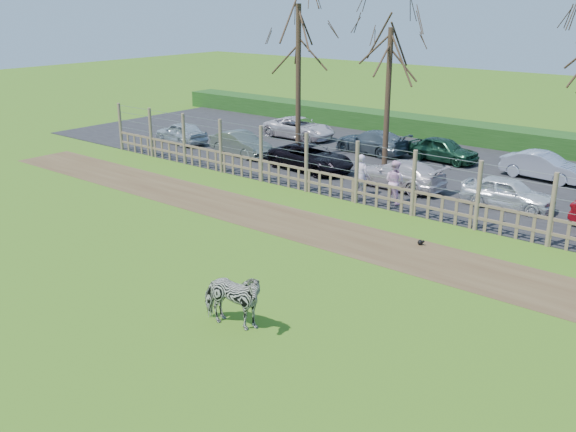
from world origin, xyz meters
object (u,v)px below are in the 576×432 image
Objects in this scene: car_4 at (508,193)px; car_10 at (443,149)px; car_1 at (241,143)px; car_8 at (299,128)px; car_0 at (181,133)px; car_11 at (543,166)px; visitor_a at (361,175)px; car_2 at (311,158)px; tree_mid at (389,64)px; tree_left at (298,44)px; crow at (421,242)px; car_9 at (372,142)px; zebra at (232,299)px; car_3 at (399,174)px; visitor_b at (395,182)px.

car_4 and car_10 have the same top height.
car_1 is 0.84× the size of car_8.
car_10 is at bearing 118.78° from car_0.
car_11 is at bearing 1.50° from car_4.
visitor_a is 4.54m from car_2.
car_8 is at bearing 159.60° from tree_mid.
visitor_a is (1.65, -4.64, -3.96)m from tree_mid.
tree_mid is 8.92m from car_8.
tree_left is 4.57× the size of visitor_a.
car_4 is (0.71, 5.60, 0.54)m from crow.
visitor_a is at bearing 34.81° from car_9.
zebra is 18.65m from car_11.
car_10 is (13.25, 5.34, 0.00)m from car_0.
tree_left is at bearing -31.85° from visitor_a.
car_9 is at bearing 97.97° from car_11.
zebra is 18.34m from car_1.
car_2 is at bearing 88.76° from car_4.
car_4 is at bearing 68.90° from car_9.
tree_left is at bearing -100.29° from car_3.
car_3 is (13.93, -0.20, 0.00)m from car_0.
visitor_a is at bearing -15.01° from car_3.
visitor_a is at bearing -30.62° from tree_left.
crow is 10.21m from car_2.
car_4 and car_9 have the same top height.
tree_left is 2.16× the size of car_11.
crow is at bearing -19.62° from zebra.
car_9 is at bearing 9.25° from zebra.
car_11 is at bearing 112.50° from car_0.
zebra is (5.29, -15.99, -4.11)m from tree_mid.
car_1 is 5.22m from car_8.
car_0 is 0.97× the size of car_11.
car_0 is 18.91m from car_11.
tree_mid is 8.25m from car_11.
car_1 is (-7.11, -2.48, -4.23)m from tree_mid.
car_11 is (4.93, 7.26, -0.26)m from visitor_a.
car_1 is at bearing 93.62° from car_2.
visitor_b is 8.70m from car_9.
car_11 is at bearing -53.93° from car_2.
tree_left is 5.64m from car_2.
car_9 is at bearing 129.19° from crow.
visitor_b reaches higher than car_8.
car_0 is at bearing -168.21° from tree_left.
car_4 is 0.85× the size of car_9.
visitor_a is at bearing 110.06° from car_4.
car_10 is at bearing -52.32° from car_1.
car_11 is (3.35, 7.30, -0.26)m from visitor_b.
tree_mid is at bearing 12.53° from tree_left.
car_1 is (-2.61, -1.48, -4.98)m from tree_left.
crow is 6.66m from car_3.
tree_mid is 1.87× the size of car_11.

